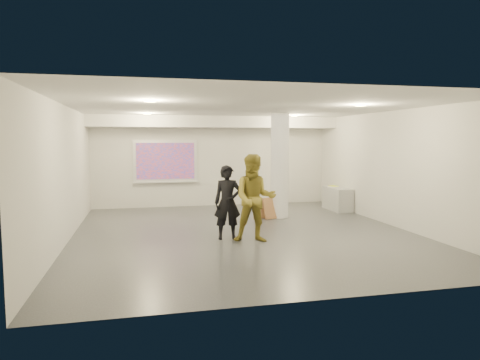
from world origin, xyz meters
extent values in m
cube|color=#35383D|center=(0.00, 0.00, 0.00)|extent=(8.00, 9.00, 0.01)
cube|color=silver|center=(0.00, 0.00, 3.00)|extent=(8.00, 9.00, 0.01)
cube|color=silver|center=(0.00, 4.50, 1.50)|extent=(8.00, 0.01, 3.00)
cube|color=silver|center=(0.00, -4.50, 1.50)|extent=(8.00, 0.01, 3.00)
cube|color=silver|center=(-4.00, 0.00, 1.50)|extent=(0.01, 9.00, 3.00)
cube|color=silver|center=(4.00, 0.00, 1.50)|extent=(0.01, 9.00, 3.00)
cube|color=silver|center=(0.00, 3.95, 2.82)|extent=(8.00, 1.10, 0.36)
cylinder|color=#FFF08A|center=(-2.20, 2.50, 2.98)|extent=(0.22, 0.22, 0.02)
cylinder|color=#FFF08A|center=(2.20, 2.50, 2.98)|extent=(0.22, 0.22, 0.02)
cylinder|color=#FFF08A|center=(-2.20, -1.50, 2.98)|extent=(0.22, 0.22, 0.02)
cylinder|color=#FFF08A|center=(2.20, -1.50, 2.98)|extent=(0.22, 0.22, 0.02)
cylinder|color=white|center=(1.50, 1.80, 1.50)|extent=(0.52, 0.52, 3.00)
cube|color=silver|center=(-1.60, 4.46, 1.55)|extent=(2.10, 0.06, 1.40)
cube|color=#1541BA|center=(-1.60, 4.42, 1.55)|extent=(1.90, 0.01, 1.20)
cube|color=silver|center=(-1.60, 4.40, 0.85)|extent=(2.10, 0.08, 0.04)
cube|color=#97999B|center=(3.72, 2.60, 0.36)|extent=(0.52, 1.24, 0.72)
cube|color=white|center=(3.66, 2.82, 0.73)|extent=(0.29, 0.33, 0.02)
cube|color=#E2FF0F|center=(3.71, 2.90, 0.74)|extent=(0.24, 0.31, 0.03)
cube|color=#98673E|center=(0.94, 1.72, 0.27)|extent=(0.50, 0.13, 0.54)
cube|color=#98673E|center=(1.24, 1.65, 0.30)|extent=(0.60, 0.39, 0.61)
imported|color=black|center=(-0.50, -0.52, 0.84)|extent=(0.65, 0.46, 1.67)
imported|color=olive|center=(0.02, -0.95, 0.97)|extent=(1.08, 0.92, 1.94)
camera|label=1|loc=(-2.39, -9.91, 2.24)|focal=32.00mm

